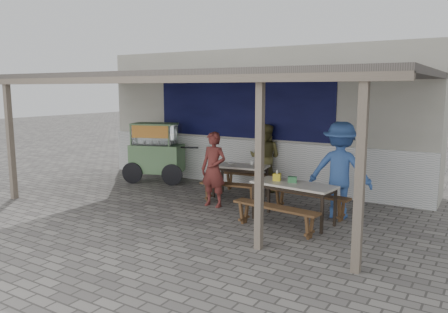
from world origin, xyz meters
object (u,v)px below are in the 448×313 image
Objects in this scene: patron_street_side at (214,169)px; tissue_box at (277,177)px; bench_right_wall at (309,198)px; donation_box at (292,180)px; table_right at (294,188)px; condiment_bowl at (232,163)px; bench_left_wall at (249,178)px; bench_left_street at (230,189)px; bench_right_street at (275,212)px; patron_wall_side at (265,157)px; patron_right_table at (340,170)px; table_left at (240,169)px; vendor_cart at (156,150)px; condiment_jar at (252,162)px.

tissue_box is at bearing -4.45° from patron_street_side.
bench_right_wall is 0.74m from donation_box.
donation_box is (-0.14, -0.56, 0.46)m from bench_right_wall.
table_right is 9.02× the size of condiment_bowl.
bench_left_wall is 8.42× the size of donation_box.
bench_right_street is (1.63, -1.17, 0.01)m from bench_left_street.
patron_wall_side is (-1.64, 2.09, 0.15)m from table_right.
patron_right_table is (0.55, 0.17, 0.59)m from bench_right_wall.
bench_right_wall is at bearing -25.26° from table_left.
vendor_cart is 4.43m from tissue_box.
patron_right_table reaches higher than bench_right_street.
bench_left_wall is 2.75m from vendor_cart.
tissue_box reaches higher than bench_right_street.
condiment_jar is (0.18, 0.25, 0.13)m from table_left.
bench_right_street is at bearing -55.36° from table_left.
bench_left_wall is at bearing -11.45° from vendor_cart.
donation_box is at bearing -3.78° from patron_street_side.
bench_left_street is at bearing -94.80° from condiment_jar.
condiment_jar reaches higher than bench_left_street.
vendor_cart is 1.00× the size of patron_right_table.
bench_right_street is at bearing -52.88° from condiment_jar.
patron_wall_side reaches higher than bench_right_wall.
vendor_cart reaches higher than condiment_jar.
bench_left_street is (0.10, -0.63, -0.33)m from table_left.
vendor_cart reaches higher than condiment_bowl.
patron_right_table is 1.24m from tissue_box.
bench_right_wall is 1.94m from condiment_jar.
bench_left_wall is 0.66m from condiment_jar.
condiment_jar is (0.00, -0.66, -0.03)m from patron_wall_side.
bench_right_street is at bearing -90.00° from table_right.
bench_left_street is 0.62m from patron_street_side.
table_right is at bearing -52.56° from bench_left_wall.
bench_right_street is 0.84m from donation_box.
condiment_jar is (0.07, 0.88, 0.46)m from bench_left_street.
bench_right_street is 5.00m from vendor_cart.
patron_wall_side is (0.17, 0.91, 0.16)m from table_left.
patron_wall_side is at bearing -6.82° from vendor_cart.
patron_street_side reaches higher than bench_right_wall.
condiment_jar is at bearing 45.63° from table_left.
bench_left_wall is at bearing 143.57° from table_right.
table_left and table_right have the same top height.
tissue_box is at bearing -34.04° from condiment_bowl.
patron_wall_side reaches higher than patron_street_side.
bench_right_street is 1.70m from patron_right_table.
bench_left_street is 9.88× the size of tissue_box.
bench_left_wall is at bearing 133.92° from bench_right_street.
vendor_cart is 4.74m from donation_box.
condiment_bowl is at bearing -114.00° from bench_left_wall.
table_left is at bearing -8.89° from condiment_bowl.
patron_street_side is 16.77× the size of condiment_jar.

